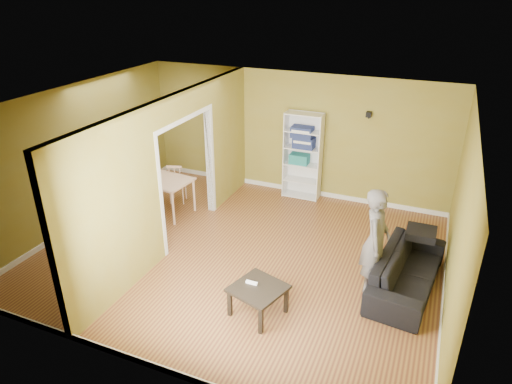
# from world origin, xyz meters

# --- Properties ---
(room_shell) EXTENTS (6.50, 6.50, 6.50)m
(room_shell) POSITION_xyz_m (0.00, 0.00, 1.30)
(room_shell) COLOR olive
(room_shell) RESTS_ON ground
(partition) EXTENTS (0.22, 5.50, 2.60)m
(partition) POSITION_xyz_m (-1.20, 0.00, 1.30)
(partition) COLOR olive
(partition) RESTS_ON ground
(wall_speaker) EXTENTS (0.10, 0.10, 0.10)m
(wall_speaker) POSITION_xyz_m (1.50, 2.69, 1.90)
(wall_speaker) COLOR black
(wall_speaker) RESTS_ON room_shell
(sofa) EXTENTS (2.11, 1.09, 0.77)m
(sofa) POSITION_xyz_m (2.70, 0.10, 0.39)
(sofa) COLOR black
(sofa) RESTS_ON ground
(person) EXTENTS (0.72, 0.57, 1.91)m
(person) POSITION_xyz_m (2.21, -0.10, 0.95)
(person) COLOR slate
(person) RESTS_ON ground
(bookshelf) EXTENTS (0.77, 0.34, 1.84)m
(bookshelf) POSITION_xyz_m (0.27, 2.60, 0.92)
(bookshelf) COLOR white
(bookshelf) RESTS_ON ground
(paper_box_teal) EXTENTS (0.39, 0.26, 0.20)m
(paper_box_teal) POSITION_xyz_m (0.20, 2.56, 0.85)
(paper_box_teal) COLOR #195F46
(paper_box_teal) RESTS_ON bookshelf
(paper_box_navy_b) EXTENTS (0.43, 0.28, 0.22)m
(paper_box_navy_b) POSITION_xyz_m (0.28, 2.56, 1.22)
(paper_box_navy_b) COLOR navy
(paper_box_navy_b) RESTS_ON bookshelf
(paper_box_navy_c) EXTENTS (0.44, 0.29, 0.22)m
(paper_box_navy_c) POSITION_xyz_m (0.23, 2.56, 1.44)
(paper_box_navy_c) COLOR navy
(paper_box_navy_c) RESTS_ON bookshelf
(coffee_table) EXTENTS (0.67, 0.67, 0.44)m
(coffee_table) POSITION_xyz_m (0.87, -1.33, 0.38)
(coffee_table) COLOR #2F261B
(coffee_table) RESTS_ON ground
(game_controller) EXTENTS (0.17, 0.04, 0.03)m
(game_controller) POSITION_xyz_m (0.76, -1.28, 0.46)
(game_controller) COLOR white
(game_controller) RESTS_ON coffee_table
(dining_table) EXTENTS (1.14, 0.76, 0.72)m
(dining_table) POSITION_xyz_m (-2.07, 0.80, 0.64)
(dining_table) COLOR tan
(dining_table) RESTS_ON ground
(chair_left) EXTENTS (0.60, 0.60, 1.05)m
(chair_left) POSITION_xyz_m (-2.76, 0.80, 0.53)
(chair_left) COLOR tan
(chair_left) RESTS_ON ground
(chair_near) EXTENTS (0.58, 0.58, 1.00)m
(chair_near) POSITION_xyz_m (-1.97, 0.14, 0.50)
(chair_near) COLOR tan
(chair_near) RESTS_ON ground
(chair_far) EXTENTS (0.50, 0.50, 0.87)m
(chair_far) POSITION_xyz_m (-2.04, 1.32, 0.43)
(chair_far) COLOR #CFB87D
(chair_far) RESTS_ON ground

